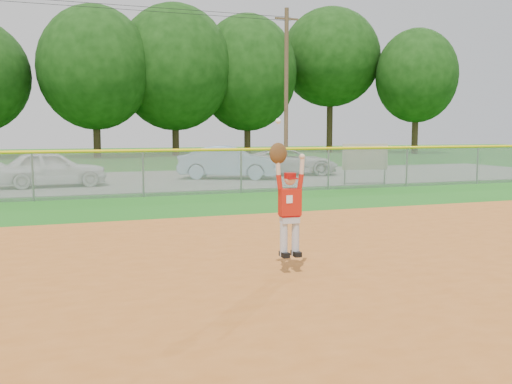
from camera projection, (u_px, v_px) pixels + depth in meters
ground at (238, 266)px, 9.14m from camera, size 120.00×120.00×0.00m
clay_infield at (321, 325)px, 6.33m from camera, size 24.00×16.00×0.04m
parking_strip at (122, 181)px, 24.12m from camera, size 44.00×10.00×0.03m
car_white_a at (52, 169)px, 21.42m from camera, size 4.09×1.87×1.36m
car_blue at (229, 162)px, 24.89m from camera, size 4.56×3.25×1.43m
car_white_b at (290, 162)px, 27.03m from camera, size 4.84×3.06×1.24m
sponsor_sign at (365, 158)px, 22.24m from camera, size 1.81×0.38×1.63m
outfield_fence at (143, 170)px, 18.41m from camera, size 40.06×0.10×1.55m
power_lines at (126, 81)px, 29.56m from camera, size 19.40×0.24×9.00m
tree_line at (100, 60)px, 44.12m from camera, size 62.37×13.00×14.43m
ballplayer at (288, 201)px, 8.45m from camera, size 0.56×0.24×2.05m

